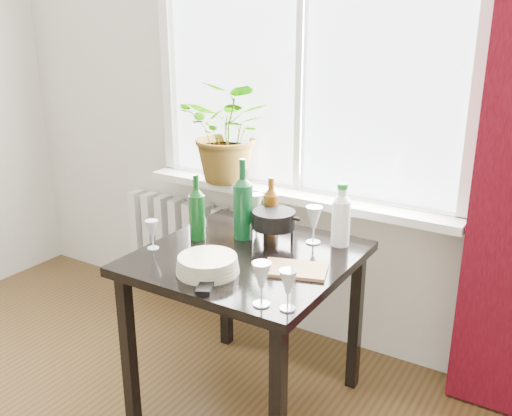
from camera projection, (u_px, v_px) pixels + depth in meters
The scene contains 18 objects.
window at pixel (304, 36), 2.72m from camera, with size 1.72×0.08×1.62m.
windowsill at pixel (293, 195), 2.91m from camera, with size 1.72×0.20×0.04m.
radiator at pixel (185, 244), 3.45m from camera, with size 0.80×0.10×0.55m.
table at pixel (247, 274), 2.43m from camera, with size 0.85×0.85×0.74m.
potted_plant at pixel (230, 131), 2.99m from camera, with size 0.49×0.42×0.54m, color #34771F.
wine_bottle_left at pixel (197, 207), 2.52m from camera, with size 0.07×0.07×0.30m, color #0D4616, non-canonical shape.
wine_bottle_right at pixel (243, 198), 2.52m from camera, with size 0.09×0.09×0.37m, color #0C411C, non-canonical shape.
bottle_amber at pixel (271, 206), 2.57m from camera, with size 0.07×0.07×0.28m, color #6D370C, non-canonical shape.
cleaning_bottle at pixel (341, 214), 2.45m from camera, with size 0.08×0.08×0.28m, color white, non-canonical shape.
wineglass_front_right at pixel (262, 284), 1.96m from camera, with size 0.07×0.07×0.16m, color silver, non-canonical shape.
wineglass_far_right at pixel (288, 290), 1.93m from camera, with size 0.06×0.06×0.15m, color silver, non-canonical shape.
wineglass_back_center at pixel (314, 224), 2.49m from camera, with size 0.07×0.07×0.17m, color white, non-canonical shape.
wineglass_back_left at pixel (256, 209), 2.71m from camera, with size 0.07×0.07×0.16m, color silver, non-canonical shape.
wineglass_front_left at pixel (152, 235), 2.43m from camera, with size 0.06×0.06×0.13m, color silver, non-canonical shape.
plate_stack at pixel (208, 265), 2.22m from camera, with size 0.25×0.25×0.07m, color beige.
fondue_pot at pixel (274, 227), 2.50m from camera, with size 0.22×0.19×0.15m, color black, non-canonical shape.
tv_remote at pixel (207, 283), 2.12m from camera, with size 0.05×0.18×0.02m, color black.
cutting_board at pixel (295, 269), 2.24m from camera, with size 0.25×0.16×0.01m, color #AE764E.
Camera 1 is at (1.30, -0.31, 1.70)m, focal length 40.00 mm.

